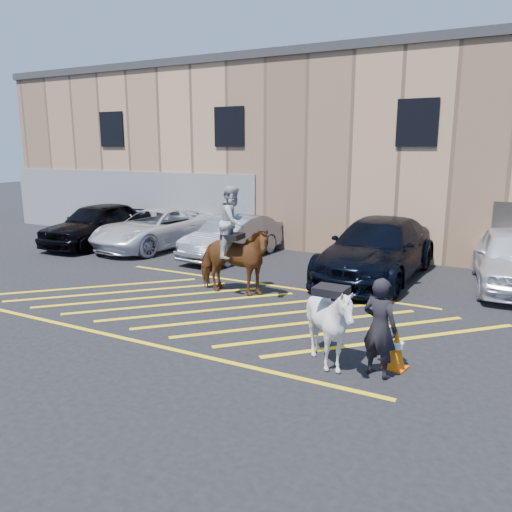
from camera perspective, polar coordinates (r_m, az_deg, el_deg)
The scene contains 11 objects.
ground at distance 12.36m, azimuth -3.43°, elevation -5.74°, with size 90.00×90.00×0.00m, color black.
car_black_suv at distance 20.84m, azimuth -17.64°, elevation 3.52°, with size 2.00×4.98×1.70m, color black.
car_white_pickup at distance 19.71m, azimuth -11.30°, elevation 3.10°, with size 2.49×5.41×1.50m, color silver.
car_silver_sedan at distance 17.58m, azimuth -2.68°, elevation 2.18°, with size 1.56×4.46×1.47m, color gray.
car_blue_suv at distance 15.25m, azimuth 13.72°, elevation 0.78°, with size 2.44×5.99×1.74m, color black.
handler at distance 8.70m, azimuth 13.96°, elevation -7.94°, with size 0.63×0.41×1.73m, color black.
warehouse at distance 22.86m, azimuth 12.49°, elevation 11.59°, with size 32.42×10.20×7.30m.
hatching_zone at distance 12.11m, azimuth -4.17°, elevation -6.10°, with size 12.60×5.12×0.01m.
mounted_bay at distance 13.03m, azimuth -2.63°, elevation 0.52°, with size 2.26×1.17×2.89m.
saddled_white at distance 8.86m, azimuth 8.46°, elevation -7.76°, with size 1.31×1.47×1.59m.
traffic_cone at distance 9.23m, azimuth 15.74°, elevation -10.17°, with size 0.44×0.44×0.73m.
Camera 1 is at (6.12, -10.03, 3.82)m, focal length 35.00 mm.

